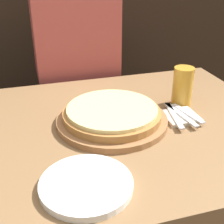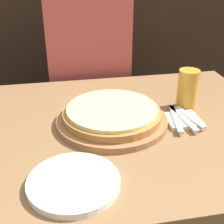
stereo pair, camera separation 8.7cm
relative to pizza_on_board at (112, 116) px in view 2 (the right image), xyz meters
name	(u,v)px [view 2 (the right image)]	position (x,y,z in m)	size (l,w,h in m)	color
dining_table	(94,213)	(-0.07, -0.02, -0.39)	(1.26, 0.83, 0.73)	olive
pizza_on_board	(112,116)	(0.00, 0.00, 0.00)	(0.36, 0.36, 0.06)	#99663D
beer_glass	(188,88)	(0.28, 0.06, 0.05)	(0.07, 0.07, 0.14)	gold
dinner_plate	(74,182)	(-0.15, -0.28, -0.02)	(0.22, 0.22, 0.02)	white
napkin_stack	(183,120)	(0.23, -0.03, -0.02)	(0.11, 0.11, 0.01)	beige
fork	(176,118)	(0.20, -0.03, -0.01)	(0.05, 0.18, 0.00)	silver
dinner_knife	(183,118)	(0.23, -0.03, -0.01)	(0.04, 0.18, 0.00)	silver
spoon	(190,117)	(0.25, -0.03, -0.01)	(0.05, 0.15, 0.00)	silver
diner_person	(89,85)	(-0.01, 0.54, -0.11)	(0.37, 0.20, 1.32)	#33333D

